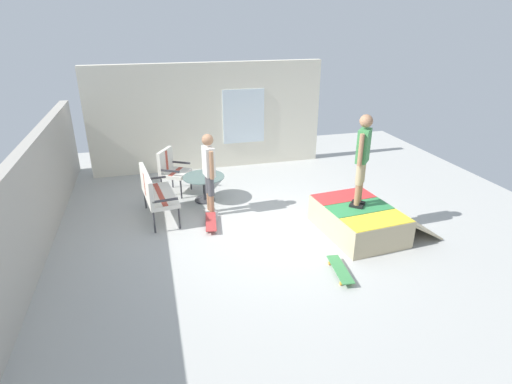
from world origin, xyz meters
name	(u,v)px	position (x,y,z in m)	size (l,w,h in m)	color
ground_plane	(268,232)	(0.00, 0.00, -0.05)	(12.00, 12.00, 0.10)	#B2B2AD
back_wall_cinderblock	(29,209)	(0.00, 4.00, 0.91)	(9.00, 0.20, 1.83)	#ADA89E
house_facade	(209,117)	(3.80, 0.49, 1.36)	(0.23, 6.00, 2.72)	silver
skate_ramp	(359,220)	(-0.55, -1.61, 0.27)	(1.81, 2.05, 0.53)	tan
patio_bench	(154,191)	(1.01, 2.05, 0.62)	(1.31, 0.71, 1.02)	#38383D
patio_chair_near_house	(171,167)	(2.30, 1.63, 0.61)	(0.81, 0.78, 1.02)	#38383D
patio_table	(204,183)	(1.64, 0.98, 0.40)	(0.90, 0.90, 0.57)	#38383D
person_watching	(209,169)	(0.96, 0.95, 0.99)	(0.48, 0.28, 1.69)	silver
person_skater	(363,154)	(-0.48, -1.57, 1.52)	(0.38, 0.37, 1.70)	black
skateboard_by_bench	(211,222)	(0.42, 1.04, 0.08)	(0.82, 0.31, 0.10)	#B23838
skateboard_spare	(340,270)	(-1.71, -0.68, 0.08)	(0.82, 0.29, 0.10)	#3F8C4C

